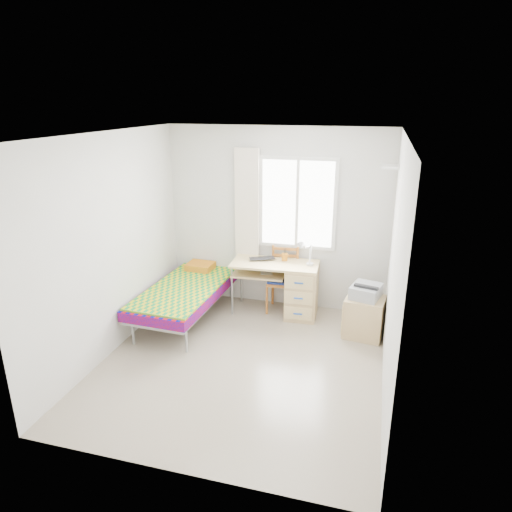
{
  "coord_description": "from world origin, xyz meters",
  "views": [
    {
      "loc": [
        1.39,
        -4.46,
        2.93
      ],
      "look_at": [
        0.02,
        0.55,
        1.14
      ],
      "focal_mm": 32.0,
      "sensor_mm": 36.0,
      "label": 1
    }
  ],
  "objects_px": {
    "chair": "(284,276)",
    "desk": "(297,288)",
    "bed": "(188,289)",
    "cabinet": "(364,317)",
    "printer": "(366,291)"
  },
  "relations": [
    {
      "from": "bed",
      "to": "desk",
      "type": "relative_size",
      "value": 1.6
    },
    {
      "from": "chair",
      "to": "cabinet",
      "type": "relative_size",
      "value": 1.73
    },
    {
      "from": "chair",
      "to": "desk",
      "type": "bearing_deg",
      "value": -36.34
    },
    {
      "from": "bed",
      "to": "cabinet",
      "type": "xyz_separation_m",
      "value": [
        2.42,
        0.07,
        -0.14
      ]
    },
    {
      "from": "bed",
      "to": "chair",
      "type": "height_order",
      "value": "chair"
    },
    {
      "from": "bed",
      "to": "cabinet",
      "type": "height_order",
      "value": "bed"
    },
    {
      "from": "desk",
      "to": "printer",
      "type": "xyz_separation_m",
      "value": [
        0.95,
        -0.33,
        0.2
      ]
    },
    {
      "from": "chair",
      "to": "printer",
      "type": "relative_size",
      "value": 2.01
    },
    {
      "from": "bed",
      "to": "desk",
      "type": "distance_m",
      "value": 1.53
    },
    {
      "from": "printer",
      "to": "bed",
      "type": "bearing_deg",
      "value": -163.12
    },
    {
      "from": "desk",
      "to": "cabinet",
      "type": "relative_size",
      "value": 2.29
    },
    {
      "from": "bed",
      "to": "desk",
      "type": "xyz_separation_m",
      "value": [
        1.46,
        0.44,
        0.01
      ]
    },
    {
      "from": "chair",
      "to": "cabinet",
      "type": "xyz_separation_m",
      "value": [
        1.18,
        -0.51,
        -0.26
      ]
    },
    {
      "from": "printer",
      "to": "desk",
      "type": "bearing_deg",
      "value": 175.04
    },
    {
      "from": "chair",
      "to": "printer",
      "type": "bearing_deg",
      "value": -26.45
    }
  ]
}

